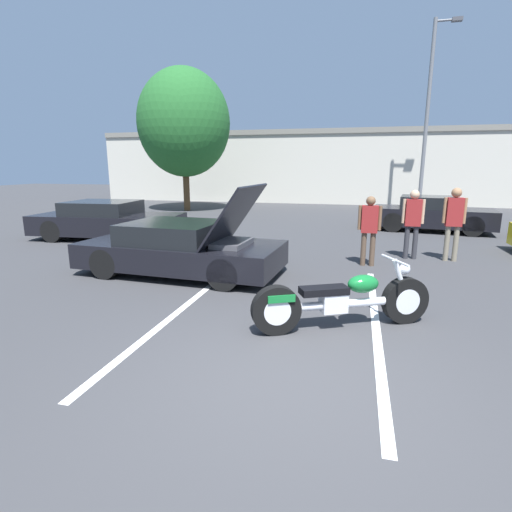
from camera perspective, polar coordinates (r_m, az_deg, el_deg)
ground_plane at (r=4.46m, az=5.07°, el=-18.01°), size 80.00×80.00×0.00m
parking_stripe_foreground at (r=6.76m, az=-10.16°, el=-7.09°), size 0.12×5.74×0.01m
parking_stripe_middle at (r=6.22m, az=16.72°, el=-9.25°), size 0.12×5.74×0.01m
far_building at (r=26.49m, az=13.27°, el=12.59°), size 32.00×4.20×4.40m
light_pole at (r=21.67m, az=23.48°, el=18.45°), size 1.21×0.28×8.80m
tree_background at (r=21.13m, az=-10.25°, el=18.17°), size 4.56×4.56×6.96m
motorcycle at (r=5.82m, az=12.20°, el=-6.28°), size 2.45×1.32×0.98m
show_car_hood_open at (r=8.66m, az=-10.51°, el=1.05°), size 4.36×2.16×1.92m
parked_car_left_row at (r=13.52m, az=-20.43°, el=4.75°), size 4.67×2.24×1.19m
parked_car_mid_row at (r=15.53m, az=23.72°, el=5.47°), size 4.23×2.28×1.22m
spectator_near_motorcycle at (r=10.71m, az=26.43°, el=4.92°), size 0.52×0.23×1.77m
spectator_by_show_car at (r=10.56m, az=21.49°, el=5.03°), size 0.52×0.22×1.71m
spectator_midground at (r=9.50m, az=15.89°, el=4.26°), size 0.52×0.21×1.61m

